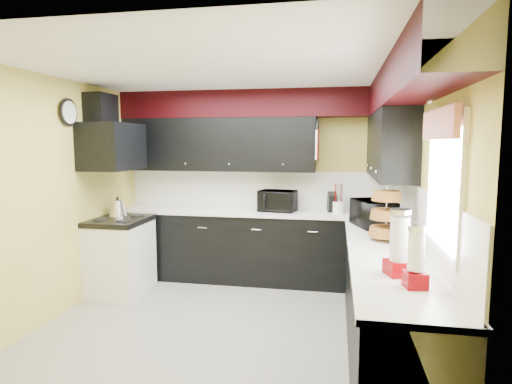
% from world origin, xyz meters
% --- Properties ---
extents(ground, '(3.60, 3.60, 0.00)m').
position_xyz_m(ground, '(0.00, 0.00, 0.00)').
color(ground, gray).
rests_on(ground, ground).
extents(wall_back, '(3.60, 0.06, 2.50)m').
position_xyz_m(wall_back, '(0.00, 1.80, 1.25)').
color(wall_back, '#E0C666').
rests_on(wall_back, ground).
extents(wall_right, '(0.06, 3.60, 2.50)m').
position_xyz_m(wall_right, '(1.80, 0.00, 1.25)').
color(wall_right, '#E0C666').
rests_on(wall_right, ground).
extents(wall_left, '(0.06, 3.60, 2.50)m').
position_xyz_m(wall_left, '(-1.80, 0.00, 1.25)').
color(wall_left, '#E0C666').
rests_on(wall_left, ground).
extents(ceiling, '(3.60, 3.60, 0.06)m').
position_xyz_m(ceiling, '(0.00, 0.00, 2.50)').
color(ceiling, white).
rests_on(ceiling, wall_back).
extents(cab_back, '(3.60, 0.60, 0.90)m').
position_xyz_m(cab_back, '(0.00, 1.50, 0.45)').
color(cab_back, black).
rests_on(cab_back, ground).
extents(cab_right, '(0.60, 3.00, 0.90)m').
position_xyz_m(cab_right, '(1.50, -0.30, 0.45)').
color(cab_right, black).
rests_on(cab_right, ground).
extents(counter_back, '(3.62, 0.64, 0.04)m').
position_xyz_m(counter_back, '(0.00, 1.50, 0.92)').
color(counter_back, white).
rests_on(counter_back, cab_back).
extents(counter_right, '(0.64, 3.02, 0.04)m').
position_xyz_m(counter_right, '(1.50, -0.30, 0.92)').
color(counter_right, white).
rests_on(counter_right, cab_right).
extents(splash_back, '(3.60, 0.02, 0.50)m').
position_xyz_m(splash_back, '(0.00, 1.79, 1.19)').
color(splash_back, white).
rests_on(splash_back, counter_back).
extents(splash_right, '(0.02, 3.60, 0.50)m').
position_xyz_m(splash_right, '(1.79, 0.00, 1.19)').
color(splash_right, white).
rests_on(splash_right, counter_right).
extents(upper_back, '(2.60, 0.35, 0.70)m').
position_xyz_m(upper_back, '(-0.50, 1.62, 1.80)').
color(upper_back, black).
rests_on(upper_back, wall_back).
extents(upper_right, '(0.35, 1.80, 0.70)m').
position_xyz_m(upper_right, '(1.62, 0.90, 1.80)').
color(upper_right, black).
rests_on(upper_right, wall_right).
extents(soffit_back, '(3.60, 0.36, 0.35)m').
position_xyz_m(soffit_back, '(0.00, 1.62, 2.33)').
color(soffit_back, black).
rests_on(soffit_back, wall_back).
extents(soffit_right, '(0.36, 3.24, 0.35)m').
position_xyz_m(soffit_right, '(1.62, -0.18, 2.33)').
color(soffit_right, black).
rests_on(soffit_right, wall_right).
extents(stove, '(0.60, 0.75, 0.86)m').
position_xyz_m(stove, '(-1.50, 0.75, 0.43)').
color(stove, white).
rests_on(stove, ground).
extents(cooktop, '(0.62, 0.77, 0.06)m').
position_xyz_m(cooktop, '(-1.50, 0.75, 0.89)').
color(cooktop, black).
rests_on(cooktop, stove).
extents(hood, '(0.50, 0.78, 0.55)m').
position_xyz_m(hood, '(-1.55, 0.75, 1.78)').
color(hood, black).
rests_on(hood, wall_left).
extents(hood_duct, '(0.24, 0.40, 0.40)m').
position_xyz_m(hood_duct, '(-1.68, 0.75, 2.20)').
color(hood_duct, black).
rests_on(hood_duct, wall_left).
extents(window, '(0.03, 0.86, 0.96)m').
position_xyz_m(window, '(1.79, -0.90, 1.55)').
color(window, white).
rests_on(window, wall_right).
extents(valance, '(0.04, 0.88, 0.20)m').
position_xyz_m(valance, '(1.73, -0.90, 1.95)').
color(valance, red).
rests_on(valance, wall_right).
extents(pan_top, '(0.03, 0.22, 0.40)m').
position_xyz_m(pan_top, '(0.82, 1.55, 2.00)').
color(pan_top, black).
rests_on(pan_top, upper_back).
extents(pan_mid, '(0.03, 0.28, 0.46)m').
position_xyz_m(pan_mid, '(0.82, 1.42, 1.75)').
color(pan_mid, black).
rests_on(pan_mid, upper_back).
extents(pan_low, '(0.03, 0.24, 0.42)m').
position_xyz_m(pan_low, '(0.82, 1.68, 1.72)').
color(pan_low, black).
rests_on(pan_low, upper_back).
extents(cut_board, '(0.03, 0.26, 0.35)m').
position_xyz_m(cut_board, '(0.83, 1.30, 1.80)').
color(cut_board, white).
rests_on(cut_board, upper_back).
extents(baskets, '(0.27, 0.27, 0.50)m').
position_xyz_m(baskets, '(1.52, 0.05, 1.18)').
color(baskets, brown).
rests_on(baskets, upper_right).
extents(clock, '(0.03, 0.30, 0.30)m').
position_xyz_m(clock, '(-1.77, 0.25, 2.15)').
color(clock, black).
rests_on(clock, wall_left).
extents(deco_plate, '(0.03, 0.24, 0.24)m').
position_xyz_m(deco_plate, '(1.77, -0.35, 2.25)').
color(deco_plate, white).
rests_on(deco_plate, wall_right).
extents(toaster_oven, '(0.52, 0.45, 0.27)m').
position_xyz_m(toaster_oven, '(0.32, 1.52, 1.07)').
color(toaster_oven, black).
rests_on(toaster_oven, counter_back).
extents(microwave, '(0.50, 0.60, 0.28)m').
position_xyz_m(microwave, '(1.47, 0.67, 1.08)').
color(microwave, black).
rests_on(microwave, counter_right).
extents(utensil_crock, '(0.18, 0.18, 0.15)m').
position_xyz_m(utensil_crock, '(1.10, 1.48, 1.01)').
color(utensil_crock, white).
rests_on(utensil_crock, counter_back).
extents(knife_block, '(0.14, 0.18, 0.25)m').
position_xyz_m(knife_block, '(1.02, 1.57, 1.06)').
color(knife_block, black).
rests_on(knife_block, counter_back).
extents(kettle, '(0.28, 0.28, 0.19)m').
position_xyz_m(kettle, '(-1.60, 0.90, 1.02)').
color(kettle, silver).
rests_on(kettle, cooktop).
extents(dispenser_a, '(0.20, 0.20, 0.43)m').
position_xyz_m(dispenser_a, '(1.49, -1.01, 1.16)').
color(dispenser_a, '#61000C').
rests_on(dispenser_a, counter_right).
extents(dispenser_b, '(0.15, 0.15, 0.35)m').
position_xyz_m(dispenser_b, '(1.56, -1.25, 1.11)').
color(dispenser_b, maroon).
rests_on(dispenser_b, counter_right).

